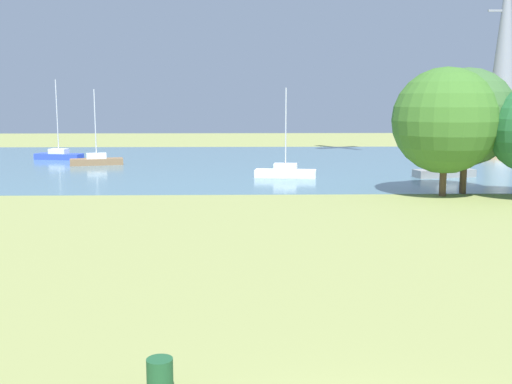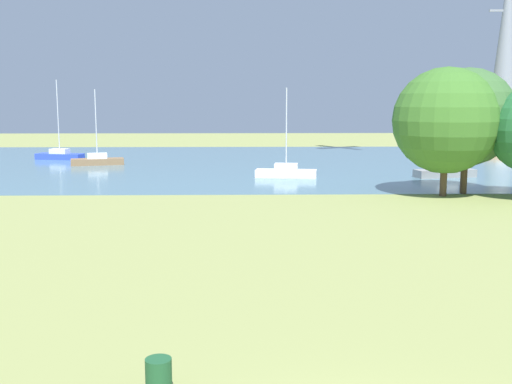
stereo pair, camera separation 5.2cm
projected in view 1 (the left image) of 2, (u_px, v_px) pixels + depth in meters
ground_plane at (284, 218)px, 32.33m from camera, size 160.00×160.00×0.00m
litter_bin at (160, 377)px, 13.01m from camera, size 0.56×0.56×0.80m
water_surface at (264, 163)px, 60.01m from camera, size 140.00×40.00×0.02m
sailboat_brown at (97, 160)px, 58.06m from camera, size 5.02×2.63×7.01m
sailboat_gray at (444, 172)px, 49.14m from camera, size 5.00×2.42×5.68m
sailboat_orange at (503, 151)px, 67.77m from camera, size 4.94×2.05×7.72m
sailboat_white at (285, 172)px, 48.93m from camera, size 4.97×2.20×6.99m
sailboat_blue at (59, 155)px, 63.25m from camera, size 5.02×2.56×8.04m
tree_east_far at (446, 121)px, 39.04m from camera, size 6.70×6.70×8.16m
tree_east_near at (466, 117)px, 39.98m from camera, size 6.30×6.30×8.16m
electricity_pylon at (504, 47)px, 87.48m from camera, size 6.40×4.40×26.66m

